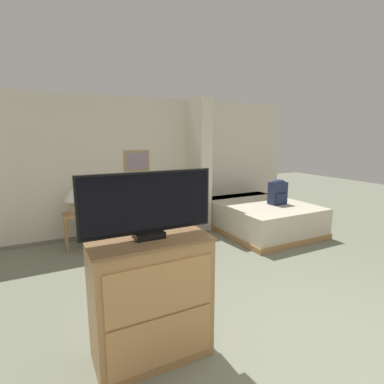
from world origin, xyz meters
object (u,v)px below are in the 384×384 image
(couch, at_px, (145,219))
(tv_dresser, at_px, (151,298))
(coffee_table, at_px, (163,234))
(tv, at_px, (148,205))
(table_lamp, at_px, (74,196))
(backpack, at_px, (278,191))
(bed, at_px, (259,216))

(couch, xyz_separation_m, tv_dresser, (-0.96, -3.03, 0.20))
(tv_dresser, bearing_deg, coffee_table, 65.53)
(coffee_table, bearing_deg, tv, -114.48)
(tv_dresser, relative_size, tv, 0.98)
(couch, distance_m, table_lamp, 1.34)
(couch, height_order, backpack, backpack)
(coffee_table, distance_m, tv_dresser, 2.09)
(couch, bearing_deg, backpack, -21.28)
(coffee_table, distance_m, backpack, 2.53)
(coffee_table, xyz_separation_m, bed, (2.26, 0.46, -0.11))
(tv_dresser, xyz_separation_m, tv, (-0.00, 0.00, 0.81))
(tv_dresser, bearing_deg, couch, 72.47)
(backpack, bearing_deg, bed, 129.93)
(tv_dresser, height_order, tv, tv)
(couch, relative_size, bed, 0.98)
(tv_dresser, bearing_deg, table_lamp, 94.86)
(couch, relative_size, tv, 1.89)
(tv, xyz_separation_m, backpack, (3.35, 2.09, -0.53))
(couch, height_order, coffee_table, couch)
(couch, distance_m, coffee_table, 1.14)
(tv, xyz_separation_m, bed, (3.13, 2.36, -1.06))
(tv, relative_size, backpack, 2.25)
(couch, bearing_deg, tv, -107.54)
(table_lamp, xyz_separation_m, bed, (3.39, -0.67, -0.61))
(coffee_table, bearing_deg, bed, 11.55)
(coffee_table, relative_size, bed, 0.31)
(tv_dresser, distance_m, tv, 0.81)
(couch, distance_m, tv_dresser, 3.18)
(coffee_table, relative_size, table_lamp, 1.42)
(couch, xyz_separation_m, coffee_table, (-0.09, -1.13, 0.06))
(coffee_table, height_order, tv, tv)
(table_lamp, distance_m, bed, 3.50)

